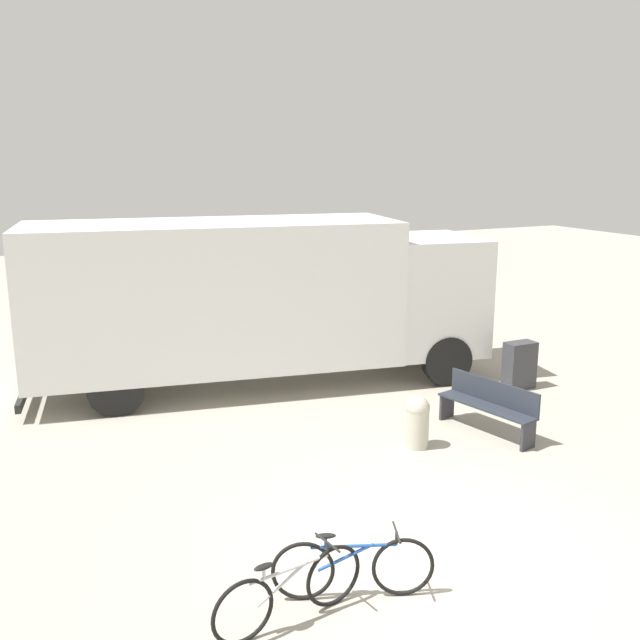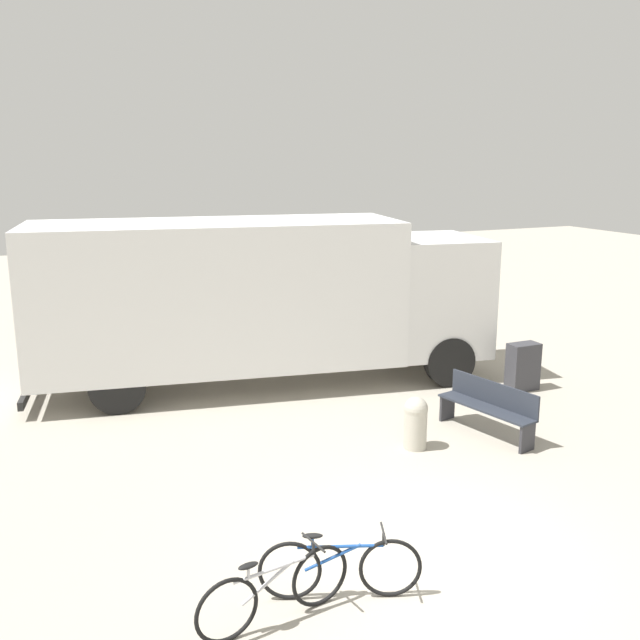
{
  "view_description": "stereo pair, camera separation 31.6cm",
  "coord_description": "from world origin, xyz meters",
  "px_view_note": "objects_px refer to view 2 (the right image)",
  "views": [
    {
      "loc": [
        -4.62,
        -6.4,
        4.71
      ],
      "look_at": [
        0.68,
        4.74,
        1.82
      ],
      "focal_mm": 40.0,
      "sensor_mm": 36.0,
      "label": 1
    },
    {
      "loc": [
        -4.33,
        -6.53,
        4.71
      ],
      "look_at": [
        0.68,
        4.74,
        1.82
      ],
      "focal_mm": 40.0,
      "sensor_mm": 36.0,
      "label": 2
    }
  ],
  "objects_px": {
    "bicycle_near": "(275,591)",
    "bollard_near_bench": "(416,421)",
    "park_bench": "(489,405)",
    "bicycle_middle": "(340,567)",
    "utility_box": "(523,367)",
    "delivery_truck": "(259,295)"
  },
  "relations": [
    {
      "from": "park_bench",
      "to": "bicycle_middle",
      "type": "distance_m",
      "value": 5.37
    },
    {
      "from": "bollard_near_bench",
      "to": "delivery_truck",
      "type": "bearing_deg",
      "value": 105.89
    },
    {
      "from": "bicycle_near",
      "to": "utility_box",
      "type": "relative_size",
      "value": 1.82
    },
    {
      "from": "bicycle_middle",
      "to": "delivery_truck",
      "type": "bearing_deg",
      "value": 98.51
    },
    {
      "from": "bicycle_middle",
      "to": "bicycle_near",
      "type": "bearing_deg",
      "value": -150.97
    },
    {
      "from": "bicycle_middle",
      "to": "bollard_near_bench",
      "type": "xyz_separation_m",
      "value": [
        2.87,
        3.15,
        0.1
      ]
    },
    {
      "from": "bicycle_near",
      "to": "bollard_near_bench",
      "type": "distance_m",
      "value": 4.9
    },
    {
      "from": "bicycle_near",
      "to": "bollard_near_bench",
      "type": "xyz_separation_m",
      "value": [
        3.66,
        3.26,
        0.1
      ]
    },
    {
      "from": "delivery_truck",
      "to": "bicycle_middle",
      "type": "xyz_separation_m",
      "value": [
        -1.67,
        -7.37,
        -1.53
      ]
    },
    {
      "from": "park_bench",
      "to": "bicycle_near",
      "type": "relative_size",
      "value": 1.09
    },
    {
      "from": "bicycle_near",
      "to": "utility_box",
      "type": "height_order",
      "value": "utility_box"
    },
    {
      "from": "park_bench",
      "to": "bollard_near_bench",
      "type": "distance_m",
      "value": 1.46
    },
    {
      "from": "delivery_truck",
      "to": "bollard_near_bench",
      "type": "relative_size",
      "value": 11.01
    },
    {
      "from": "bicycle_near",
      "to": "bicycle_middle",
      "type": "height_order",
      "value": "same"
    },
    {
      "from": "delivery_truck",
      "to": "bicycle_near",
      "type": "relative_size",
      "value": 5.45
    },
    {
      "from": "park_bench",
      "to": "bicycle_near",
      "type": "bearing_deg",
      "value": 110.56
    },
    {
      "from": "delivery_truck",
      "to": "park_bench",
      "type": "bearing_deg",
      "value": -47.57
    },
    {
      "from": "bollard_near_bench",
      "to": "bicycle_middle",
      "type": "bearing_deg",
      "value": -132.34
    },
    {
      "from": "bicycle_middle",
      "to": "park_bench",
      "type": "bearing_deg",
      "value": 57.47
    },
    {
      "from": "bicycle_near",
      "to": "bicycle_middle",
      "type": "bearing_deg",
      "value": -1.09
    },
    {
      "from": "park_bench",
      "to": "utility_box",
      "type": "relative_size",
      "value": 1.97
    },
    {
      "from": "bollard_near_bench",
      "to": "utility_box",
      "type": "bearing_deg",
      "value": 25.12
    }
  ]
}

